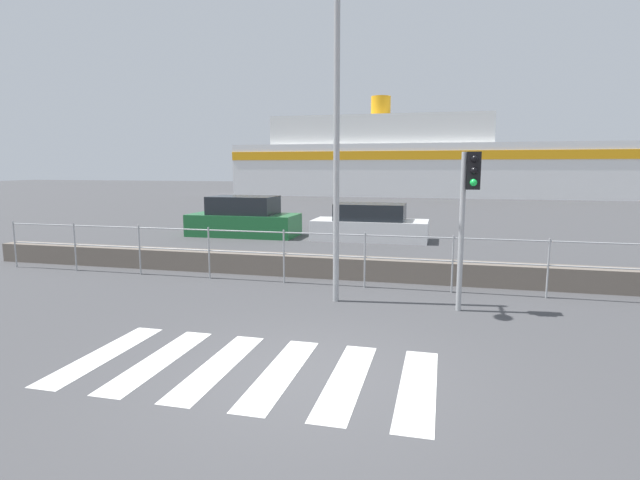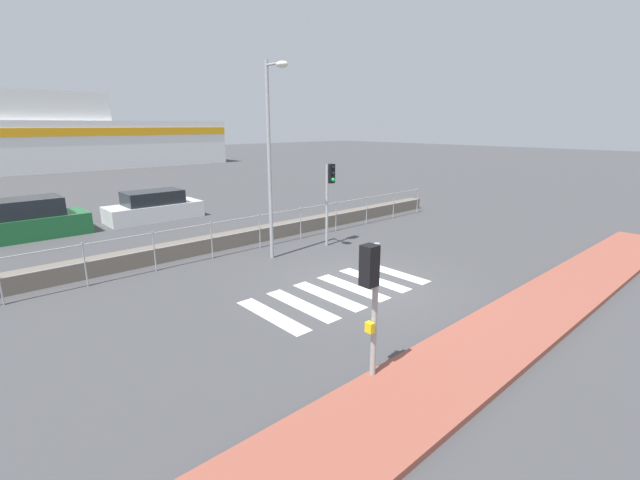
{
  "view_description": "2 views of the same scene",
  "coord_description": "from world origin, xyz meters",
  "px_view_note": "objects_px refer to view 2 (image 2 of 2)",
  "views": [
    {
      "loc": [
        1.67,
        -5.98,
        2.71
      ],
      "look_at": [
        -0.31,
        2.0,
        1.5
      ],
      "focal_mm": 28.0,
      "sensor_mm": 36.0,
      "label": 1
    },
    {
      "loc": [
        -8.38,
        -7.58,
        4.32
      ],
      "look_at": [
        -0.64,
        1.0,
        1.2
      ],
      "focal_mm": 24.0,
      "sensor_mm": 36.0,
      "label": 2
    }
  ],
  "objects_px": {
    "parked_car_green": "(27,221)",
    "parked_car_white": "(154,207)",
    "traffic_light_near": "(371,285)",
    "ferry_boat": "(32,138)",
    "streetlamp": "(272,141)",
    "traffic_light_far": "(329,186)"
  },
  "relations": [
    {
      "from": "parked_car_green",
      "to": "parked_car_white",
      "type": "bearing_deg",
      "value": 0.0
    },
    {
      "from": "traffic_light_near",
      "to": "parked_car_white",
      "type": "distance_m",
      "value": 15.85
    },
    {
      "from": "traffic_light_near",
      "to": "ferry_boat",
      "type": "distance_m",
      "value": 44.67
    },
    {
      "from": "ferry_boat",
      "to": "traffic_light_near",
      "type": "bearing_deg",
      "value": -93.27
    },
    {
      "from": "parked_car_white",
      "to": "streetlamp",
      "type": "bearing_deg",
      "value": -86.39
    },
    {
      "from": "parked_car_green",
      "to": "parked_car_white",
      "type": "xyz_separation_m",
      "value": [
        5.02,
        0.0,
        -0.09
      ]
    },
    {
      "from": "traffic_light_near",
      "to": "ferry_boat",
      "type": "bearing_deg",
      "value": 86.73
    },
    {
      "from": "traffic_light_near",
      "to": "parked_car_green",
      "type": "xyz_separation_m",
      "value": [
        -2.56,
        15.61,
        -1.14
      ]
    },
    {
      "from": "traffic_light_far",
      "to": "ferry_boat",
      "type": "xyz_separation_m",
      "value": [
        -2.97,
        37.72,
        0.92
      ]
    },
    {
      "from": "traffic_light_far",
      "to": "parked_car_green",
      "type": "xyz_separation_m",
      "value": [
        -8.09,
        8.75,
        -1.52
      ]
    },
    {
      "from": "traffic_light_near",
      "to": "ferry_boat",
      "type": "relative_size",
      "value": 0.07
    },
    {
      "from": "traffic_light_near",
      "to": "streetlamp",
      "type": "bearing_deg",
      "value": 66.07
    },
    {
      "from": "ferry_boat",
      "to": "parked_car_green",
      "type": "height_order",
      "value": "ferry_boat"
    },
    {
      "from": "traffic_light_far",
      "to": "ferry_boat",
      "type": "relative_size",
      "value": 0.08
    },
    {
      "from": "streetlamp",
      "to": "ferry_boat",
      "type": "height_order",
      "value": "ferry_boat"
    },
    {
      "from": "traffic_light_near",
      "to": "traffic_light_far",
      "type": "height_order",
      "value": "traffic_light_far"
    },
    {
      "from": "traffic_light_far",
      "to": "parked_car_white",
      "type": "distance_m",
      "value": 9.41
    },
    {
      "from": "traffic_light_near",
      "to": "streetlamp",
      "type": "height_order",
      "value": "streetlamp"
    },
    {
      "from": "ferry_boat",
      "to": "streetlamp",
      "type": "bearing_deg",
      "value": -89.29
    },
    {
      "from": "streetlamp",
      "to": "ferry_boat",
      "type": "distance_m",
      "value": 37.79
    },
    {
      "from": "traffic_light_far",
      "to": "parked_car_green",
      "type": "bearing_deg",
      "value": 132.74
    },
    {
      "from": "parked_car_green",
      "to": "traffic_light_far",
      "type": "bearing_deg",
      "value": -47.26
    }
  ]
}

